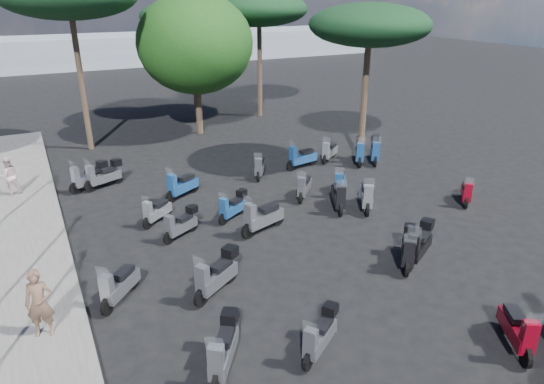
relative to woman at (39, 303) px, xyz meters
name	(u,v)px	position (x,y,z in m)	size (l,w,h in m)	color
ground	(266,263)	(5.92, 0.71, -0.97)	(120.00, 120.00, 0.00)	black
sidewalk	(16,266)	(-0.58, 3.71, -0.90)	(3.00, 30.00, 0.15)	#5E5C59
woman	(39,303)	(0.00, 0.00, 0.00)	(0.60, 0.40, 1.65)	brown
pedestrian_far	(9,176)	(-0.57, 9.48, -0.08)	(0.72, 0.56, 1.49)	beige
scooter_2	(223,350)	(3.24, -2.75, -0.46)	(1.14, 1.49, 1.37)	black
scooter_3	(119,286)	(1.79, 0.72, -0.51)	(1.22, 1.31, 1.35)	black
scooter_4	(181,224)	(4.23, 3.41, -0.52)	(1.37, 0.88, 1.20)	black
scooter_5	(89,177)	(2.21, 9.01, -0.46)	(1.63, 0.88, 1.37)	black
scooter_7	(320,336)	(5.28, -3.21, -0.51)	(1.34, 1.00, 1.22)	black
scooter_8	(216,275)	(4.12, -0.05, -0.44)	(1.57, 1.12, 1.41)	black
scooter_9	(233,207)	(6.23, 3.91, -0.52)	(1.34, 0.91, 1.19)	black
scooter_10	(156,212)	(3.80, 4.80, -0.56)	(1.25, 1.00, 1.20)	black
scooter_11	(182,186)	(5.23, 6.53, -0.49)	(1.58, 1.01, 1.40)	black
scooter_13	(517,330)	(9.23, -5.03, -0.51)	(1.00, 1.50, 1.35)	black
scooter_14	(408,249)	(9.53, -1.20, -0.47)	(1.23, 1.34, 1.32)	black
scooter_15	(304,187)	(9.37, 4.39, -0.54)	(1.15, 1.23, 1.26)	black
scooter_16	(262,218)	(6.70, 2.54, -0.45)	(1.82, 0.84, 1.49)	black
scooter_17	(260,167)	(8.84, 7.19, -0.54)	(0.96, 1.37, 1.25)	black
scooter_20	(419,245)	(9.94, -1.19, -0.43)	(1.63, 1.08, 1.43)	black
scooter_21	(339,197)	(9.94, 2.92, -0.49)	(0.94, 1.60, 1.38)	black
scooter_22	(340,183)	(10.83, 4.14, -0.53)	(1.10, 1.29, 1.27)	black
scooter_23	(302,158)	(10.99, 7.36, -0.49)	(1.75, 0.62, 1.40)	black
scooter_26	(466,193)	(14.50, 1.24, -0.56)	(1.10, 1.14, 1.19)	black
scooter_27	(367,196)	(10.86, 2.48, -0.48)	(1.10, 1.55, 1.42)	black
scooter_28	(329,152)	(12.65, 7.65, -0.53)	(1.34, 1.03, 1.27)	black
scooter_29	(360,152)	(13.72, 6.75, -0.44)	(1.18, 1.53, 1.41)	black
scooter_30	(375,151)	(14.42, 6.54, -0.44)	(1.18, 1.53, 1.41)	black
scooter_31	(104,175)	(2.77, 8.96, -0.46)	(1.63, 0.88, 1.37)	black
broadleaf_tree	(195,44)	(8.88, 14.95, 3.82)	(6.08, 6.08, 7.39)	#38281E
pine_0	(191,17)	(9.72, 17.90, 5.00)	(5.84, 5.84, 7.01)	#38281E
pine_1	(259,9)	(13.64, 17.11, 5.37)	(5.72, 5.72, 7.37)	#38281E
pine_3	(370,26)	(13.73, 6.73, 5.04)	(5.10, 5.10, 6.94)	#38281E
distant_hills	(75,52)	(5.92, 45.71, 0.53)	(70.00, 8.00, 3.00)	gray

